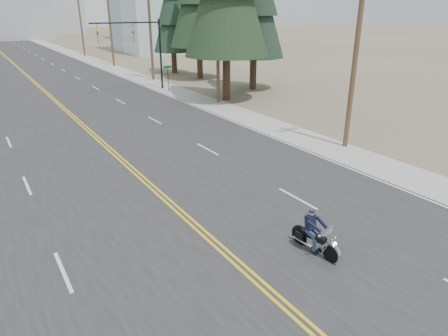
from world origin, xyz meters
name	(u,v)px	position (x,y,z in m)	size (l,w,h in m)	color
ground_plane	(263,287)	(0.00, 0.00, 0.00)	(400.00, 400.00, 0.00)	#776D56
road	(9,60)	(0.00, 70.00, 0.01)	(20.00, 200.00, 0.01)	#303033
sidewalk_right	(79,56)	(11.50, 70.00, 0.01)	(3.00, 200.00, 0.01)	#A5A5A0
traffic_mast_right	(141,41)	(8.98, 32.00, 4.94)	(7.10, 0.26, 7.00)	black
street_sign	(168,74)	(10.80, 30.00, 1.80)	(0.90, 0.06, 2.62)	black
utility_pole_a	(356,50)	(12.50, 8.00, 5.73)	(2.20, 0.30, 11.00)	brown
utility_pole_b	(218,33)	(12.50, 23.00, 5.98)	(2.20, 0.30, 11.50)	brown
utility_pole_c	(150,30)	(12.50, 38.00, 5.73)	(2.20, 0.30, 11.00)	brown
utility_pole_d	(110,24)	(12.50, 53.00, 5.98)	(2.20, 0.30, 11.50)	brown
utility_pole_e	(81,23)	(12.50, 70.00, 5.73)	(2.20, 0.30, 11.00)	brown
haze_bldg_b	(15,13)	(8.00, 125.00, 7.00)	(18.00, 14.00, 14.00)	#ADB2B7
haze_bldg_c	(142,6)	(40.00, 110.00, 9.00)	(16.00, 12.00, 18.00)	#B7BCC6
haze_bldg_e	(60,16)	(25.00, 150.00, 6.00)	(14.00, 14.00, 12.00)	#B7BCC6
motorcyclist	(316,233)	(2.64, 0.52, 0.77)	(0.85, 1.97, 1.54)	black
conifer_far	(172,10)	(17.11, 41.69, 7.88)	(5.13, 5.13, 13.73)	#382619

